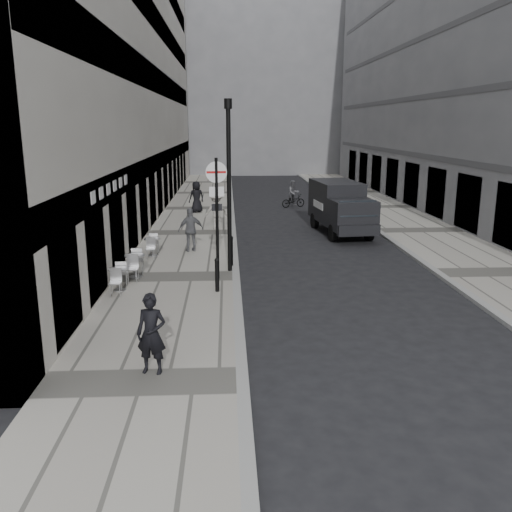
{
  "coord_description": "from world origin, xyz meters",
  "views": [
    {
      "loc": [
        -0.25,
        -7.23,
        5.08
      ],
      "look_at": [
        0.54,
        7.85,
        1.4
      ],
      "focal_mm": 38.0,
      "sensor_mm": 36.0,
      "label": 1
    }
  ],
  "objects_px": {
    "lamppost": "(229,178)",
    "walking_man": "(151,334)",
    "sign_post": "(217,203)",
    "cyclist": "(293,197)",
    "panel_van": "(340,205)"
  },
  "relations": [
    {
      "from": "sign_post",
      "to": "panel_van",
      "type": "bearing_deg",
      "value": 48.17
    },
    {
      "from": "walking_man",
      "to": "lamppost",
      "type": "distance_m",
      "value": 8.39
    },
    {
      "from": "lamppost",
      "to": "cyclist",
      "type": "bearing_deg",
      "value": 75.21
    },
    {
      "from": "lamppost",
      "to": "walking_man",
      "type": "bearing_deg",
      "value": -101.65
    },
    {
      "from": "walking_man",
      "to": "cyclist",
      "type": "distance_m",
      "value": 23.95
    },
    {
      "from": "walking_man",
      "to": "panel_van",
      "type": "bearing_deg",
      "value": 76.36
    },
    {
      "from": "lamppost",
      "to": "cyclist",
      "type": "distance_m",
      "value": 16.13
    },
    {
      "from": "panel_van",
      "to": "cyclist",
      "type": "relative_size",
      "value": 3.13
    },
    {
      "from": "cyclist",
      "to": "sign_post",
      "type": "bearing_deg",
      "value": -126.72
    },
    {
      "from": "panel_van",
      "to": "cyclist",
      "type": "height_order",
      "value": "panel_van"
    },
    {
      "from": "sign_post",
      "to": "cyclist",
      "type": "height_order",
      "value": "sign_post"
    },
    {
      "from": "sign_post",
      "to": "walking_man",
      "type": "bearing_deg",
      "value": -106.47
    },
    {
      "from": "sign_post",
      "to": "cyclist",
      "type": "xyz_separation_m",
      "value": [
        4.46,
        16.34,
        -1.98
      ]
    },
    {
      "from": "walking_man",
      "to": "cyclist",
      "type": "relative_size",
      "value": 0.99
    },
    {
      "from": "walking_man",
      "to": "panel_van",
      "type": "distance_m",
      "value": 16.43
    }
  ]
}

